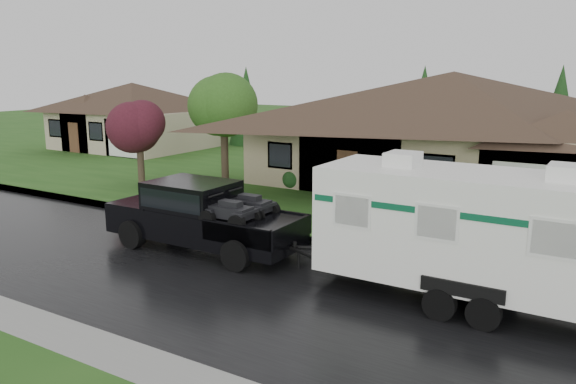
{
  "coord_description": "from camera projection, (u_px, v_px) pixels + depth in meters",
  "views": [
    {
      "loc": [
        9.46,
        -13.88,
        5.74
      ],
      "look_at": [
        -0.14,
        2.0,
        1.75
      ],
      "focal_mm": 35.0,
      "sensor_mm": 36.0,
      "label": 1
    }
  ],
  "objects": [
    {
      "name": "house_far",
      "position": [
        134.0,
        110.0,
        41.26
      ],
      "size": [
        10.8,
        8.64,
        5.8
      ],
      "color": "tan",
      "rests_on": "lawn"
    },
    {
      "name": "tree_left_green",
      "position": [
        224.0,
        107.0,
        28.66
      ],
      "size": [
        3.31,
        3.31,
        5.49
      ],
      "color": "#382B1E",
      "rests_on": "lawn"
    },
    {
      "name": "house_main",
      "position": [
        457.0,
        117.0,
        27.26
      ],
      "size": [
        19.44,
        10.8,
        6.9
      ],
      "color": "#9A8968",
      "rests_on": "lawn"
    },
    {
      "name": "ground",
      "position": [
        259.0,
        258.0,
        17.6
      ],
      "size": [
        140.0,
        140.0,
        0.0
      ],
      "primitive_type": "plane",
      "color": "#255219",
      "rests_on": "ground"
    },
    {
      "name": "shrub_row",
      "position": [
        418.0,
        192.0,
        24.23
      ],
      "size": [
        13.6,
        1.0,
        1.0
      ],
      "color": "#143814",
      "rests_on": "lawn"
    },
    {
      "name": "road",
      "position": [
        220.0,
        278.0,
        15.93
      ],
      "size": [
        140.0,
        8.0,
        0.01
      ],
      "primitive_type": "cube",
      "color": "black",
      "rests_on": "ground"
    },
    {
      "name": "travel_trailer",
      "position": [
        479.0,
        229.0,
        13.69
      ],
      "size": [
        8.29,
        2.91,
        3.72
      ],
      "color": "white",
      "rests_on": "ground"
    },
    {
      "name": "curb",
      "position": [
        295.0,
        238.0,
        19.47
      ],
      "size": [
        140.0,
        0.5,
        0.15
      ],
      "primitive_type": "cube",
      "color": "gray",
      "rests_on": "ground"
    },
    {
      "name": "lawn",
      "position": [
        415.0,
        179.0,
        30.14
      ],
      "size": [
        140.0,
        26.0,
        0.15
      ],
      "primitive_type": "cube",
      "color": "#255219",
      "rests_on": "ground"
    },
    {
      "name": "tree_red",
      "position": [
        139.0,
        127.0,
        27.41
      ],
      "size": [
        2.55,
        2.55,
        4.22
      ],
      "color": "#382B1E",
      "rests_on": "lawn"
    },
    {
      "name": "pickup_truck",
      "position": [
        200.0,
        213.0,
        18.32
      ],
      "size": [
        6.72,
        2.55,
        2.24
      ],
      "color": "black",
      "rests_on": "ground"
    }
  ]
}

